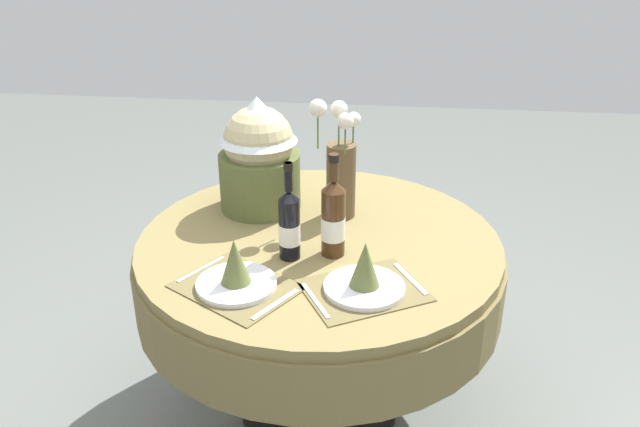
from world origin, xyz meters
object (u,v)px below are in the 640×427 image
(place_setting_left, at_px, (236,274))
(place_setting_right, at_px, (365,277))
(dining_table, at_px, (319,275))
(flower_vase, at_px, (340,168))
(wine_bottle_left, at_px, (333,218))
(wine_bottle_centre, at_px, (289,224))
(gift_tub_back_left, at_px, (259,151))

(place_setting_left, xyz_separation_m, place_setting_right, (0.38, 0.02, 0.00))
(dining_table, height_order, place_setting_right, place_setting_right)
(place_setting_right, bearing_deg, flower_vase, 103.26)
(flower_vase, relative_size, wine_bottle_left, 1.29)
(wine_bottle_centre, distance_m, gift_tub_back_left, 0.41)
(flower_vase, xyz_separation_m, wine_bottle_left, (0.00, -0.28, -0.06))
(place_setting_left, distance_m, place_setting_right, 0.38)
(wine_bottle_centre, bearing_deg, dining_table, 59.61)
(wine_bottle_left, xyz_separation_m, wine_bottle_centre, (-0.13, -0.04, -0.01))
(wine_bottle_left, distance_m, gift_tub_back_left, 0.45)
(place_setting_left, height_order, place_setting_right, same)
(gift_tub_back_left, bearing_deg, wine_bottle_centre, -65.45)
(wine_bottle_left, distance_m, wine_bottle_centre, 0.14)
(dining_table, bearing_deg, gift_tub_back_left, 136.92)
(place_setting_right, relative_size, wine_bottle_centre, 1.30)
(flower_vase, distance_m, wine_bottle_left, 0.28)
(gift_tub_back_left, bearing_deg, wine_bottle_left, -47.18)
(place_setting_right, distance_m, wine_bottle_centre, 0.31)
(wine_bottle_left, height_order, gift_tub_back_left, gift_tub_back_left)
(wine_bottle_centre, bearing_deg, place_setting_left, -123.30)
(place_setting_left, bearing_deg, wine_bottle_centre, 56.70)
(place_setting_right, bearing_deg, place_setting_left, -176.28)
(place_setting_left, xyz_separation_m, flower_vase, (0.26, 0.51, 0.14))
(wine_bottle_left, relative_size, wine_bottle_centre, 1.06)
(gift_tub_back_left, bearing_deg, place_setting_left, -86.43)
(wine_bottle_left, xyz_separation_m, gift_tub_back_left, (-0.30, 0.32, 0.09))
(place_setting_left, height_order, wine_bottle_centre, wine_bottle_centre)
(place_setting_right, relative_size, flower_vase, 0.96)
(place_setting_left, relative_size, place_setting_right, 1.01)
(flower_vase, distance_m, wine_bottle_centre, 0.35)
(place_setting_right, bearing_deg, gift_tub_back_left, 127.66)
(flower_vase, height_order, wine_bottle_left, flower_vase)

